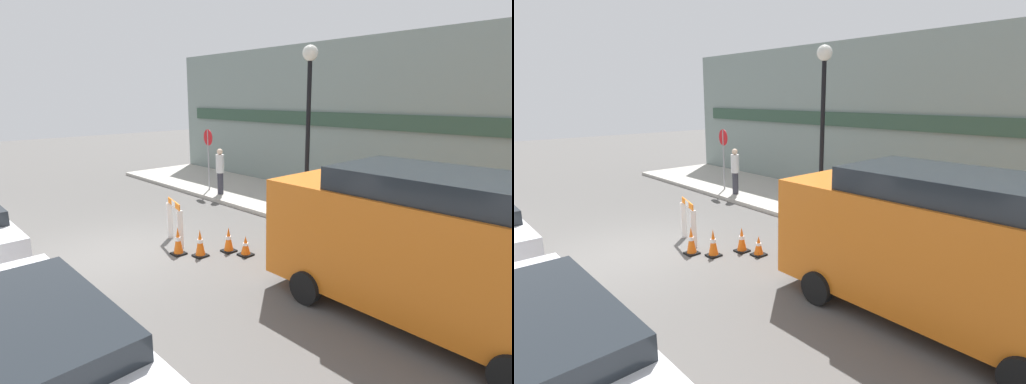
# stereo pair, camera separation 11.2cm
# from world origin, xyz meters

# --- Properties ---
(ground_plane) EXTENTS (60.00, 60.00, 0.00)m
(ground_plane) POSITION_xyz_m (0.00, 0.00, 0.00)
(ground_plane) COLOR #565451
(sidewalk_slab) EXTENTS (18.00, 3.62, 0.13)m
(sidewalk_slab) POSITION_xyz_m (0.00, 6.31, 0.06)
(sidewalk_slab) COLOR #ADA89E
(sidewalk_slab) RESTS_ON ground_plane
(storefront_facade) EXTENTS (18.00, 0.22, 5.50)m
(storefront_facade) POSITION_xyz_m (0.00, 8.19, 2.75)
(storefront_facade) COLOR gray
(storefront_facade) RESTS_ON ground_plane
(streetlamp_post) EXTENTS (0.44, 0.44, 4.85)m
(streetlamp_post) POSITION_xyz_m (1.22, 5.35, 3.26)
(streetlamp_post) COLOR black
(streetlamp_post) RESTS_ON sidewalk_slab
(stop_sign) EXTENTS (0.60, 0.09, 2.28)m
(stop_sign) POSITION_xyz_m (-3.44, 5.23, 1.66)
(stop_sign) COLOR gray
(stop_sign) RESTS_ON sidewalk_slab
(barricade_0) EXTENTS (0.91, 0.36, 1.09)m
(barricade_0) POSITION_xyz_m (0.35, 1.33, 0.60)
(barricade_0) COLOR white
(barricade_0) RESTS_ON ground_plane
(barricade_1) EXTENTS (0.81, 0.50, 1.04)m
(barricade_1) POSITION_xyz_m (1.59, 4.35, 0.56)
(barricade_1) COLOR white
(barricade_1) RESTS_ON ground_plane
(traffic_cone_0) EXTENTS (0.30, 0.30, 0.60)m
(traffic_cone_0) POSITION_xyz_m (1.71, 1.93, 0.29)
(traffic_cone_0) COLOR black
(traffic_cone_0) RESTS_ON ground_plane
(traffic_cone_1) EXTENTS (0.30, 0.30, 0.66)m
(traffic_cone_1) POSITION_xyz_m (1.04, 0.97, 0.32)
(traffic_cone_1) COLOR black
(traffic_cone_1) RESTS_ON ground_plane
(traffic_cone_2) EXTENTS (0.30, 0.30, 0.47)m
(traffic_cone_2) POSITION_xyz_m (2.16, 2.06, 0.22)
(traffic_cone_2) COLOR black
(traffic_cone_2) RESTS_ON ground_plane
(traffic_cone_3) EXTENTS (0.30, 0.30, 0.73)m
(traffic_cone_3) POSITION_xyz_m (3.02, 2.96, 0.35)
(traffic_cone_3) COLOR black
(traffic_cone_3) RESTS_ON ground_plane
(traffic_cone_4) EXTENTS (0.30, 0.30, 0.64)m
(traffic_cone_4) POSITION_xyz_m (1.49, 1.27, 0.31)
(traffic_cone_4) COLOR black
(traffic_cone_4) RESTS_ON ground_plane
(person_worker) EXTENTS (0.51, 0.51, 1.69)m
(person_worker) POSITION_xyz_m (2.65, 4.25, 0.90)
(person_worker) COLOR #33333D
(person_worker) RESTS_ON ground_plane
(person_pedestrian) EXTENTS (0.31, 0.31, 1.66)m
(person_pedestrian) POSITION_xyz_m (-2.57, 5.08, 1.03)
(person_pedestrian) COLOR #33333D
(person_pedestrian) RESTS_ON sidewalk_slab
(work_van) EXTENTS (5.22, 2.17, 2.48)m
(work_van) POSITION_xyz_m (6.15, 2.36, 1.35)
(work_van) COLOR #D16619
(work_van) RESTS_ON ground_plane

